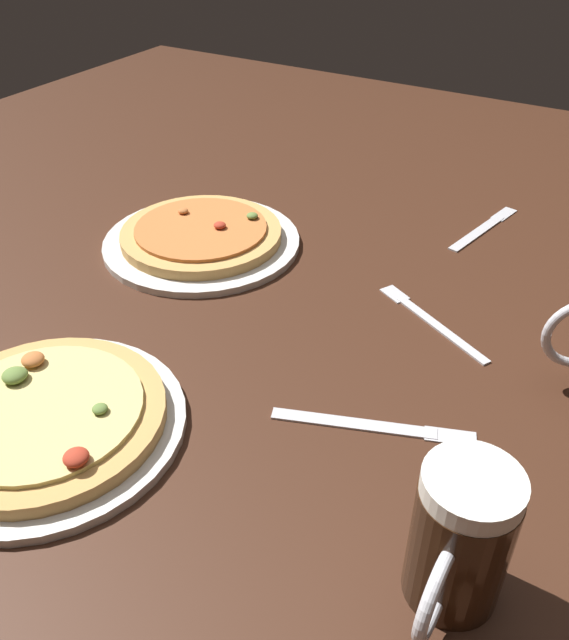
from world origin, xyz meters
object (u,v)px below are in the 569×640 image
object	(u,v)px
fork_left	(430,319)
beer_mug_dark	(459,541)
pizza_plate_near	(45,420)
knife_right	(484,227)
knife_spare	(374,425)
pizza_plate_far	(202,237)

from	to	relation	value
fork_left	beer_mug_dark	bearing A→B (deg)	-67.42
pizza_plate_near	beer_mug_dark	size ratio (longest dim) A/B	2.16
beer_mug_dark	knife_right	distance (m)	0.75
pizza_plate_near	fork_left	bearing A→B (deg)	54.64
fork_left	knife_spare	distance (m)	0.24
pizza_plate_near	knife_spare	bearing A→B (deg)	31.11
pizza_plate_far	fork_left	xyz separation A→B (m)	(0.42, -0.01, -0.01)
pizza_plate_near	fork_left	distance (m)	0.54
pizza_plate_far	knife_spare	size ratio (longest dim) A/B	1.43
beer_mug_dark	knife_spare	world-z (taller)	beer_mug_dark
pizza_plate_far	knife_right	bearing A→B (deg)	37.29
fork_left	knife_spare	world-z (taller)	same
fork_left	pizza_plate_near	bearing A→B (deg)	-125.36
pizza_plate_far	knife_right	world-z (taller)	pizza_plate_far
fork_left	pizza_plate_far	bearing A→B (deg)	178.03
pizza_plate_far	knife_right	distance (m)	0.51
knife_right	knife_spare	bearing A→B (deg)	-86.25
beer_mug_dark	knife_spare	bearing A→B (deg)	132.41
fork_left	knife_right	world-z (taller)	same
fork_left	knife_spare	xyz separation A→B (m)	(0.02, -0.24, 0.00)
knife_spare	pizza_plate_far	bearing A→B (deg)	149.93
knife_right	knife_spare	distance (m)	0.56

